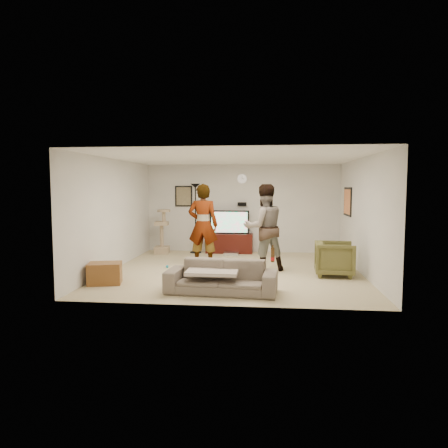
# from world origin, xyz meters

# --- Properties ---
(floor) EXTENTS (5.50, 5.50, 0.02)m
(floor) POSITION_xyz_m (0.00, 0.00, -0.01)
(floor) COLOR #C6B784
(floor) RESTS_ON ground
(ceiling) EXTENTS (5.50, 5.50, 0.02)m
(ceiling) POSITION_xyz_m (0.00, 0.00, 2.51)
(ceiling) COLOR white
(ceiling) RESTS_ON wall_back
(wall_back) EXTENTS (5.50, 0.04, 2.50)m
(wall_back) POSITION_xyz_m (0.00, 2.75, 1.25)
(wall_back) COLOR silver
(wall_back) RESTS_ON floor
(wall_front) EXTENTS (5.50, 0.04, 2.50)m
(wall_front) POSITION_xyz_m (0.00, -2.75, 1.25)
(wall_front) COLOR silver
(wall_front) RESTS_ON floor
(wall_left) EXTENTS (0.04, 5.50, 2.50)m
(wall_left) POSITION_xyz_m (-2.75, 0.00, 1.25)
(wall_left) COLOR silver
(wall_left) RESTS_ON floor
(wall_right) EXTENTS (0.04, 5.50, 2.50)m
(wall_right) POSITION_xyz_m (2.75, 0.00, 1.25)
(wall_right) COLOR silver
(wall_right) RESTS_ON floor
(wall_clock) EXTENTS (0.26, 0.04, 0.26)m
(wall_clock) POSITION_xyz_m (0.00, 2.72, 2.10)
(wall_clock) COLOR white
(wall_clock) RESTS_ON wall_back
(wall_speaker) EXTENTS (0.25, 0.10, 0.10)m
(wall_speaker) POSITION_xyz_m (0.00, 2.69, 1.38)
(wall_speaker) COLOR black
(wall_speaker) RESTS_ON wall_back
(picture_back) EXTENTS (0.42, 0.03, 0.52)m
(picture_back) POSITION_xyz_m (-1.70, 2.73, 1.60)
(picture_back) COLOR #73684C
(picture_back) RESTS_ON wall_back
(picture_right) EXTENTS (0.03, 0.78, 0.62)m
(picture_right) POSITION_xyz_m (2.73, 1.60, 1.50)
(picture_right) COLOR #E07D47
(picture_right) RESTS_ON wall_right
(tv_stand) EXTENTS (1.31, 0.45, 0.55)m
(tv_stand) POSITION_xyz_m (-0.34, 2.50, 0.27)
(tv_stand) COLOR #320D08
(tv_stand) RESTS_ON floor
(console_box) EXTENTS (0.40, 0.30, 0.07)m
(console_box) POSITION_xyz_m (-0.26, 2.11, 0.04)
(console_box) COLOR silver
(console_box) RESTS_ON floor
(tv) EXTENTS (1.11, 0.08, 0.66)m
(tv) POSITION_xyz_m (-0.34, 2.50, 0.88)
(tv) COLOR black
(tv) RESTS_ON tv_stand
(tv_screen) EXTENTS (1.02, 0.01, 0.58)m
(tv_screen) POSITION_xyz_m (-0.34, 2.46, 0.88)
(tv_screen) COLOR #13DD83
(tv_screen) RESTS_ON tv
(floor_lamp) EXTENTS (0.32, 0.32, 1.96)m
(floor_lamp) POSITION_xyz_m (-1.30, 2.42, 0.98)
(floor_lamp) COLOR black
(floor_lamp) RESTS_ON floor
(cat_tree) EXTENTS (0.43, 0.43, 1.25)m
(cat_tree) POSITION_xyz_m (-2.22, 2.17, 0.62)
(cat_tree) COLOR tan
(cat_tree) RESTS_ON floor
(person_left) EXTENTS (0.71, 0.47, 1.94)m
(person_left) POSITION_xyz_m (-0.79, 0.53, 0.97)
(person_left) COLOR gray
(person_left) RESTS_ON floor
(person_right) EXTENTS (1.14, 1.02, 1.93)m
(person_right) POSITION_xyz_m (0.65, 0.12, 0.97)
(person_right) COLOR #3A4693
(person_right) RESTS_ON floor
(sofa) EXTENTS (2.00, 0.91, 0.57)m
(sofa) POSITION_xyz_m (-0.08, -1.93, 0.28)
(sofa) COLOR #6B6054
(sofa) RESTS_ON floor
(throw_blanket) EXTENTS (0.91, 0.71, 0.06)m
(throw_blanket) POSITION_xyz_m (-0.23, -1.93, 0.38)
(throw_blanket) COLOR beige
(throw_blanket) RESTS_ON sofa
(beer_bottle) EXTENTS (0.06, 0.06, 0.25)m
(beer_bottle) POSITION_xyz_m (0.82, -1.93, 0.69)
(beer_bottle) COLOR #43290E
(beer_bottle) RESTS_ON sofa
(armchair) EXTENTS (0.85, 0.83, 0.73)m
(armchair) POSITION_xyz_m (2.14, -0.29, 0.36)
(armchair) COLOR brown
(armchair) RESTS_ON floor
(side_table) EXTENTS (0.71, 0.60, 0.41)m
(side_table) POSITION_xyz_m (-2.40, -1.50, 0.21)
(side_table) COLOR brown
(side_table) RESTS_ON floor
(toy_ball) EXTENTS (0.07, 0.07, 0.07)m
(toy_ball) POSITION_xyz_m (-1.58, 0.16, 0.03)
(toy_ball) COLOR teal
(toy_ball) RESTS_ON floor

